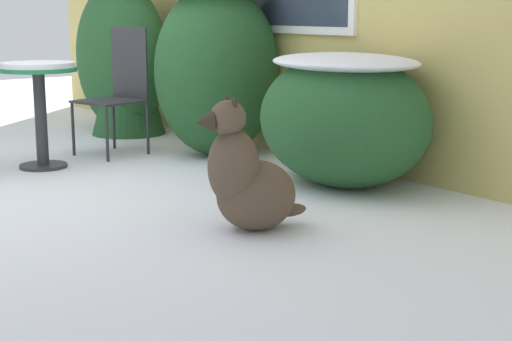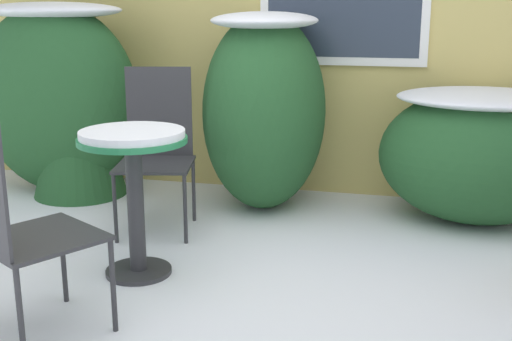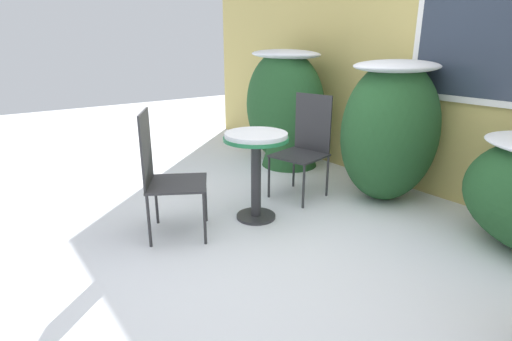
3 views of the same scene
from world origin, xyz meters
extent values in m
plane|color=white|center=(0.00, 0.00, 0.00)|extent=(16.00, 16.00, 0.00)
ellipsoid|color=#235128|center=(-1.82, 1.69, 0.71)|extent=(1.30, 0.70, 1.43)
ellipsoid|color=#235128|center=(-0.21, 1.70, 0.68)|extent=(0.84, 1.06, 1.36)
ellipsoid|color=#235128|center=(1.22, 1.71, 0.44)|extent=(1.29, 0.97, 0.89)
ellipsoid|color=white|center=(1.22, 1.71, 0.83)|extent=(1.10, 0.82, 0.12)
cone|color=#235128|center=(-1.65, 1.67, 0.62)|extent=(0.70, 0.70, 1.25)
cylinder|color=#2D2D30|center=(-0.59, 0.37, 0.01)|extent=(0.35, 0.35, 0.03)
cylinder|color=#2D2D30|center=(-0.59, 0.37, 0.37)|extent=(0.09, 0.09, 0.69)
cylinder|color=#237A47|center=(-0.59, 0.37, 0.73)|extent=(0.56, 0.56, 0.03)
cylinder|color=white|center=(-0.59, 0.37, 0.76)|extent=(0.54, 0.54, 0.04)
cube|color=#2D2D30|center=(-0.75, 1.02, 0.44)|extent=(0.55, 0.55, 0.02)
cube|color=#2D2D30|center=(-0.80, 1.23, 0.73)|extent=(0.42, 0.11, 0.58)
cylinder|color=#2D2D30|center=(-0.91, 0.76, 0.21)|extent=(0.02, 0.02, 0.43)
cylinder|color=#2D2D30|center=(-0.50, 0.86, 0.21)|extent=(0.02, 0.02, 0.43)
cylinder|color=#2D2D30|center=(-1.01, 1.18, 0.21)|extent=(0.02, 0.02, 0.43)
cylinder|color=#2D2D30|center=(-0.59, 1.27, 0.21)|extent=(0.02, 0.02, 0.43)
ellipsoid|color=#4C3D2D|center=(1.71, 0.61, 0.19)|extent=(0.48, 0.51, 0.38)
ellipsoid|color=#4C3D2D|center=(1.68, 0.48, 0.35)|extent=(0.36, 0.33, 0.41)
sphere|color=#4C3D2D|center=(1.67, 0.45, 0.61)|extent=(0.19, 0.19, 0.19)
cone|color=#2D241B|center=(1.64, 0.32, 0.60)|extent=(0.12, 0.11, 0.10)
ellipsoid|color=#2D241B|center=(1.62, 0.48, 0.69)|extent=(0.05, 0.04, 0.08)
ellipsoid|color=#2D241B|center=(1.72, 0.45, 0.69)|extent=(0.05, 0.04, 0.08)
ellipsoid|color=#4C3D2D|center=(1.75, 0.80, 0.09)|extent=(0.12, 0.21, 0.07)
camera|label=1|loc=(4.94, -1.88, 1.17)|focal=55.00mm
camera|label=2|loc=(0.80, -2.59, 1.39)|focal=45.00mm
camera|label=3|loc=(2.08, -1.58, 1.53)|focal=28.00mm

